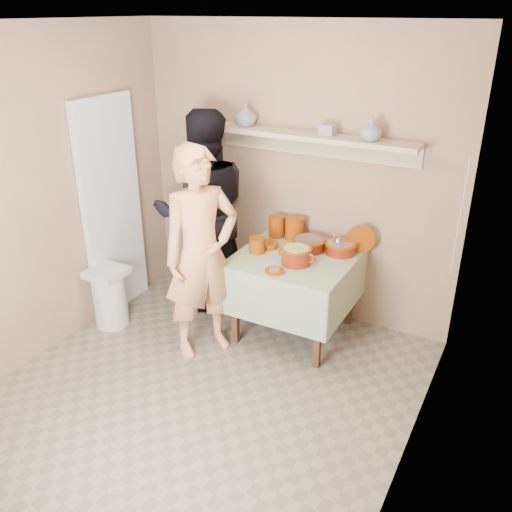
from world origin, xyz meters
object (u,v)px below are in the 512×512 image
Objects in this scene: person_cook at (201,254)px; serving_table at (296,268)px; person_helper at (204,212)px; trash_bin at (110,297)px; cazuela_rice at (296,254)px.

person_cook reaches higher than serving_table.
person_helper reaches higher than trash_bin.
cazuela_rice is at bearing 18.15° from trash_bin.
person_helper reaches higher than cazuela_rice.
trash_bin is at bearing 127.04° from person_cook.
cazuela_rice is 1.77m from trash_bin.
person_cook is 0.80m from person_helper.
cazuela_rice is (0.06, -0.15, 0.20)m from serving_table.
cazuela_rice is at bearing 124.76° from person_helper.
person_cook reaches higher than cazuela_rice.
serving_table is at bearing 23.56° from trash_bin.
person_helper is 1.05m from serving_table.
person_cook is at bearing -145.71° from cazuela_rice.
cazuela_rice is (0.63, 0.43, -0.04)m from person_cook.
cazuela_rice is 0.59× the size of trash_bin.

